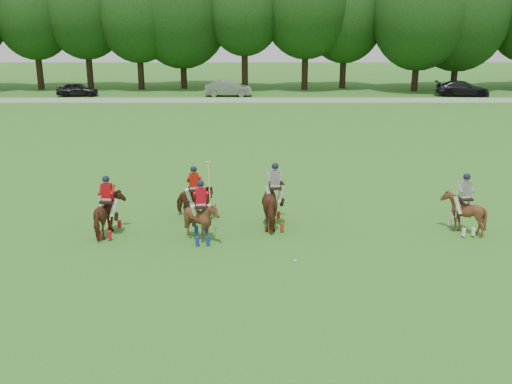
{
  "coord_description": "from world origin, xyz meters",
  "views": [
    {
      "loc": [
        1.05,
        -16.1,
        7.58
      ],
      "look_at": [
        1.1,
        4.2,
        1.4
      ],
      "focal_mm": 40.0,
      "sensor_mm": 36.0,
      "label": 1
    }
  ],
  "objects_px": {
    "car_mid": "(228,89)",
    "polo_red_c": "(201,220)",
    "polo_stripe_a": "(275,203)",
    "polo_ball": "(295,261)",
    "polo_red_a": "(109,214)",
    "polo_stripe_b": "(463,212)",
    "car_right": "(462,89)",
    "polo_red_b": "(195,200)",
    "car_left": "(77,89)"
  },
  "relations": [
    {
      "from": "car_mid",
      "to": "polo_red_c",
      "type": "bearing_deg",
      "value": -178.25
    },
    {
      "from": "polo_stripe_a",
      "to": "car_mid",
      "type": "bearing_deg",
      "value": 95.13
    },
    {
      "from": "polo_ball",
      "to": "polo_red_a",
      "type": "bearing_deg",
      "value": 159.6
    },
    {
      "from": "car_mid",
      "to": "polo_red_c",
      "type": "height_order",
      "value": "polo_red_c"
    },
    {
      "from": "polo_stripe_b",
      "to": "polo_ball",
      "type": "relative_size",
      "value": 24.93
    },
    {
      "from": "car_right",
      "to": "polo_red_b",
      "type": "height_order",
      "value": "polo_red_b"
    },
    {
      "from": "polo_red_b",
      "to": "car_mid",
      "type": "bearing_deg",
      "value": 90.48
    },
    {
      "from": "car_right",
      "to": "polo_red_b",
      "type": "relative_size",
      "value": 2.5
    },
    {
      "from": "polo_red_c",
      "to": "polo_ball",
      "type": "bearing_deg",
      "value": -30.75
    },
    {
      "from": "polo_stripe_b",
      "to": "polo_ball",
      "type": "distance_m",
      "value": 6.93
    },
    {
      "from": "polo_red_b",
      "to": "polo_red_c",
      "type": "height_order",
      "value": "polo_red_c"
    },
    {
      "from": "polo_red_c",
      "to": "polo_stripe_a",
      "type": "bearing_deg",
      "value": 28.43
    },
    {
      "from": "car_right",
      "to": "polo_red_b",
      "type": "bearing_deg",
      "value": 156.32
    },
    {
      "from": "polo_red_a",
      "to": "polo_ball",
      "type": "height_order",
      "value": "polo_red_a"
    },
    {
      "from": "polo_red_c",
      "to": "polo_stripe_b",
      "type": "xyz_separation_m",
      "value": [
        9.54,
        0.81,
        0.01
      ]
    },
    {
      "from": "car_right",
      "to": "polo_stripe_a",
      "type": "height_order",
      "value": "polo_stripe_a"
    },
    {
      "from": "polo_red_a",
      "to": "polo_ball",
      "type": "xyz_separation_m",
      "value": [
        6.62,
        -2.46,
        -0.76
      ]
    },
    {
      "from": "polo_red_a",
      "to": "polo_stripe_b",
      "type": "height_order",
      "value": "polo_stripe_b"
    },
    {
      "from": "polo_red_b",
      "to": "polo_ball",
      "type": "distance_m",
      "value": 5.7
    },
    {
      "from": "polo_red_a",
      "to": "polo_ball",
      "type": "bearing_deg",
      "value": -20.4
    },
    {
      "from": "car_mid",
      "to": "polo_ball",
      "type": "xyz_separation_m",
      "value": [
        4.0,
        -41.55,
        -0.74
      ]
    },
    {
      "from": "car_mid",
      "to": "polo_stripe_a",
      "type": "xyz_separation_m",
      "value": [
        3.43,
        -38.21,
        0.14
      ]
    },
    {
      "from": "car_left",
      "to": "car_mid",
      "type": "relative_size",
      "value": 0.86
    },
    {
      "from": "polo_red_b",
      "to": "polo_stripe_a",
      "type": "distance_m",
      "value": 3.27
    },
    {
      "from": "car_left",
      "to": "polo_stripe_b",
      "type": "distance_m",
      "value": 46.58
    },
    {
      "from": "polo_red_b",
      "to": "polo_ball",
      "type": "bearing_deg",
      "value": -49.33
    },
    {
      "from": "polo_stripe_a",
      "to": "polo_stripe_b",
      "type": "distance_m",
      "value": 6.93
    },
    {
      "from": "car_left",
      "to": "polo_red_a",
      "type": "distance_m",
      "value": 41.12
    },
    {
      "from": "polo_stripe_b",
      "to": "polo_red_a",
      "type": "bearing_deg",
      "value": -178.86
    },
    {
      "from": "polo_stripe_a",
      "to": "polo_red_b",
      "type": "bearing_deg",
      "value": 163.03
    },
    {
      "from": "car_mid",
      "to": "polo_stripe_a",
      "type": "bearing_deg",
      "value": -174.26
    },
    {
      "from": "polo_red_a",
      "to": "car_mid",
      "type": "bearing_deg",
      "value": 86.16
    },
    {
      "from": "car_right",
      "to": "polo_ball",
      "type": "relative_size",
      "value": 59.09
    },
    {
      "from": "car_left",
      "to": "polo_red_c",
      "type": "relative_size",
      "value": 1.48
    },
    {
      "from": "polo_red_a",
      "to": "polo_red_c",
      "type": "relative_size",
      "value": 0.81
    },
    {
      "from": "car_mid",
      "to": "polo_red_a",
      "type": "bearing_deg",
      "value": 176.76
    },
    {
      "from": "car_mid",
      "to": "polo_stripe_a",
      "type": "height_order",
      "value": "polo_stripe_a"
    },
    {
      "from": "car_mid",
      "to": "polo_stripe_b",
      "type": "xyz_separation_m",
      "value": [
        10.33,
        -38.83,
        0.02
      ]
    },
    {
      "from": "polo_red_c",
      "to": "polo_ball",
      "type": "xyz_separation_m",
      "value": [
        3.21,
        -1.91,
        -0.75
      ]
    },
    {
      "from": "polo_red_b",
      "to": "polo_stripe_a",
      "type": "bearing_deg",
      "value": -16.97
    },
    {
      "from": "polo_red_b",
      "to": "polo_ball",
      "type": "relative_size",
      "value": 23.6
    },
    {
      "from": "car_right",
      "to": "polo_red_a",
      "type": "relative_size",
      "value": 2.37
    },
    {
      "from": "polo_red_b",
      "to": "polo_red_c",
      "type": "relative_size",
      "value": 0.77
    },
    {
      "from": "polo_red_c",
      "to": "polo_stripe_a",
      "type": "height_order",
      "value": "polo_red_c"
    },
    {
      "from": "polo_stripe_b",
      "to": "polo_red_b",
      "type": "bearing_deg",
      "value": 171.1
    },
    {
      "from": "car_right",
      "to": "polo_stripe_a",
      "type": "distance_m",
      "value": 43.34
    },
    {
      "from": "polo_stripe_b",
      "to": "polo_ball",
      "type": "bearing_deg",
      "value": -156.75
    },
    {
      "from": "car_left",
      "to": "polo_red_a",
      "type": "bearing_deg",
      "value": -167.72
    },
    {
      "from": "polo_stripe_b",
      "to": "polo_ball",
      "type": "height_order",
      "value": "polo_stripe_b"
    },
    {
      "from": "polo_ball",
      "to": "polo_red_c",
      "type": "bearing_deg",
      "value": 149.25
    }
  ]
}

